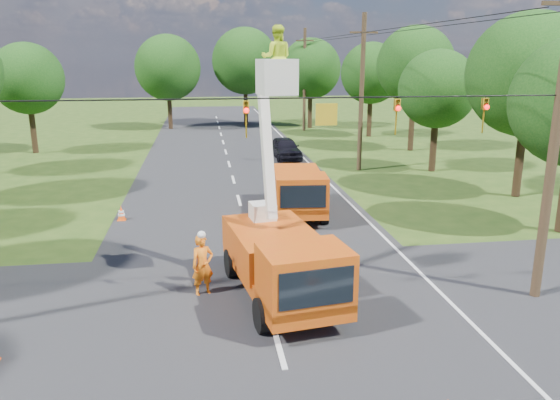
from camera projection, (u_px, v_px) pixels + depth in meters
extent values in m
plane|color=#294414|center=(233.00, 180.00, 33.39)|extent=(140.00, 140.00, 0.00)
cube|color=black|center=(233.00, 180.00, 33.39)|extent=(12.00, 100.00, 0.06)
cube|color=black|center=(269.00, 313.00, 16.17)|extent=(56.00, 10.00, 0.07)
cube|color=silver|center=(323.00, 177.00, 34.16)|extent=(0.12, 90.00, 0.02)
cube|color=#C5400D|center=(280.00, 274.00, 17.12)|extent=(3.32, 6.71, 0.48)
cube|color=#C5400D|center=(305.00, 277.00, 14.78)|extent=(2.61, 2.16, 1.61)
cube|color=black|center=(317.00, 288.00, 13.93)|extent=(2.02, 0.38, 1.02)
cube|color=#C5400D|center=(272.00, 245.00, 17.74)|extent=(3.10, 4.30, 1.07)
cylinder|color=black|center=(262.00, 315.00, 15.00)|extent=(0.49, 1.03, 0.99)
cylinder|color=black|center=(338.00, 305.00, 15.63)|extent=(0.49, 1.03, 0.99)
cylinder|color=black|center=(231.00, 263.00, 18.76)|extent=(0.49, 1.03, 0.99)
cylinder|color=black|center=(293.00, 256.00, 19.39)|extent=(0.49, 1.03, 0.99)
cube|color=silver|center=(263.00, 211.00, 18.63)|extent=(0.92, 0.92, 0.59)
cube|color=silver|center=(267.00, 146.00, 17.48)|extent=(0.52, 1.46, 4.65)
cube|color=silver|center=(277.00, 77.00, 15.87)|extent=(1.16, 1.16, 1.02)
imported|color=#C6E526|center=(277.00, 58.00, 15.73)|extent=(0.98, 0.81, 1.83)
cube|color=#C5400D|center=(297.00, 198.00, 26.39)|extent=(2.79, 6.36, 0.46)
cube|color=#C5400D|center=(301.00, 193.00, 24.04)|extent=(2.41, 1.94, 1.55)
cube|color=black|center=(303.00, 197.00, 23.18)|extent=(1.96, 0.23, 0.98)
cube|color=#C5400D|center=(295.00, 181.00, 27.02)|extent=(2.74, 4.01, 1.03)
cylinder|color=black|center=(276.00, 215.00, 24.50)|extent=(0.41, 0.97, 0.95)
cylinder|color=black|center=(324.00, 214.00, 24.62)|extent=(0.41, 0.97, 0.95)
cylinder|color=black|center=(273.00, 193.00, 28.29)|extent=(0.41, 0.97, 0.95)
cylinder|color=black|center=(314.00, 193.00, 28.41)|extent=(0.41, 0.97, 0.95)
imported|color=orange|center=(203.00, 265.00, 17.21)|extent=(0.85, 0.71, 1.99)
imported|color=black|center=(285.00, 148.00, 40.28)|extent=(2.18, 4.70, 1.56)
cone|color=#FE4F0D|center=(311.00, 247.00, 20.65)|extent=(0.36, 0.36, 0.70)
cube|color=#FE4F0D|center=(311.00, 256.00, 20.74)|extent=(0.38, 0.38, 0.04)
cylinder|color=white|center=(311.00, 246.00, 20.63)|extent=(0.26, 0.26, 0.09)
cylinder|color=white|center=(311.00, 249.00, 20.67)|extent=(0.31, 0.31, 0.09)
cone|color=#FE4F0D|center=(290.00, 218.00, 24.29)|extent=(0.36, 0.36, 0.70)
cube|color=#FE4F0D|center=(290.00, 226.00, 24.38)|extent=(0.38, 0.38, 0.04)
cylinder|color=white|center=(290.00, 217.00, 24.27)|extent=(0.26, 0.26, 0.09)
cylinder|color=white|center=(290.00, 220.00, 24.31)|extent=(0.31, 0.31, 0.09)
cone|color=#FE4F0D|center=(316.00, 187.00, 30.01)|extent=(0.36, 0.36, 0.70)
cube|color=#FE4F0D|center=(316.00, 193.00, 30.10)|extent=(0.38, 0.38, 0.04)
cylinder|color=white|center=(316.00, 186.00, 30.00)|extent=(0.26, 0.26, 0.09)
cylinder|color=white|center=(316.00, 189.00, 30.04)|extent=(0.31, 0.31, 0.09)
cone|color=#FE4F0D|center=(121.00, 213.00, 25.15)|extent=(0.36, 0.36, 0.70)
cube|color=#FE4F0D|center=(122.00, 220.00, 25.24)|extent=(0.38, 0.38, 0.04)
cylinder|color=white|center=(121.00, 212.00, 25.14)|extent=(0.26, 0.26, 0.09)
cylinder|color=white|center=(121.00, 215.00, 25.18)|extent=(0.31, 0.31, 0.09)
cylinder|color=#4C3823|center=(555.00, 140.00, 16.05)|extent=(0.30, 0.30, 10.00)
cylinder|color=#4C3823|center=(362.00, 94.00, 35.18)|extent=(0.30, 0.30, 10.00)
cube|color=#4C3823|center=(364.00, 32.00, 34.21)|extent=(1.80, 0.12, 0.12)
cylinder|color=#4C3823|center=(304.00, 80.00, 54.32)|extent=(0.30, 0.30, 10.00)
cube|color=#4C3823|center=(305.00, 41.00, 53.34)|extent=(1.80, 0.12, 0.12)
cylinder|color=black|center=(250.00, 99.00, 14.48)|extent=(18.00, 0.04, 0.04)
cube|color=#B89516|center=(326.00, 114.00, 14.89)|extent=(0.60, 0.05, 0.60)
imported|color=#B89516|center=(246.00, 119.00, 14.61)|extent=(0.16, 0.20, 1.00)
sphere|color=#FF0C0C|center=(246.00, 110.00, 14.43)|extent=(0.14, 0.14, 0.14)
imported|color=#B89516|center=(396.00, 117.00, 15.19)|extent=(0.16, 0.20, 1.00)
sphere|color=#FF0C0C|center=(399.00, 108.00, 15.01)|extent=(0.14, 0.14, 0.14)
imported|color=#B89516|center=(484.00, 116.00, 15.54)|extent=(0.16, 0.20, 1.00)
sphere|color=#FF0C0C|center=(487.00, 107.00, 15.36)|extent=(0.14, 0.14, 0.14)
cylinder|color=#382616|center=(33.00, 127.00, 42.33)|extent=(0.44, 0.44, 4.05)
sphere|color=#113B10|center=(27.00, 78.00, 41.38)|extent=(5.40, 5.40, 5.40)
cylinder|color=#382616|center=(520.00, 154.00, 29.11)|extent=(0.44, 0.44, 4.58)
sphere|color=#113B10|center=(529.00, 75.00, 28.05)|extent=(6.40, 6.40, 6.40)
cylinder|color=#382616|center=(434.00, 142.00, 35.67)|extent=(0.44, 0.44, 3.78)
sphere|color=#113B10|center=(438.00, 89.00, 34.78)|extent=(5.00, 5.00, 5.00)
cylinder|color=#382616|center=(412.00, 121.00, 43.42)|extent=(0.44, 0.44, 4.75)
sphere|color=#113B10|center=(415.00, 65.00, 42.30)|extent=(6.00, 6.00, 6.00)
cylinder|color=#382616|center=(370.00, 114.00, 51.01)|extent=(0.44, 0.44, 4.14)
sphere|color=#113B10|center=(371.00, 73.00, 50.04)|extent=(5.60, 5.60, 5.60)
cylinder|color=#382616|center=(170.00, 108.00, 56.06)|extent=(0.44, 0.44, 4.40)
sphere|color=#113B10|center=(168.00, 68.00, 55.03)|extent=(6.60, 6.60, 6.60)
cylinder|color=#382616|center=(246.00, 103.00, 59.01)|extent=(0.44, 0.44, 4.84)
sphere|color=#113B10|center=(245.00, 61.00, 57.88)|extent=(7.00, 7.00, 7.00)
cylinder|color=#382616|center=(310.00, 107.00, 57.10)|extent=(0.44, 0.44, 4.31)
sphere|color=#113B10|center=(311.00, 69.00, 56.09)|extent=(6.20, 6.20, 6.20)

